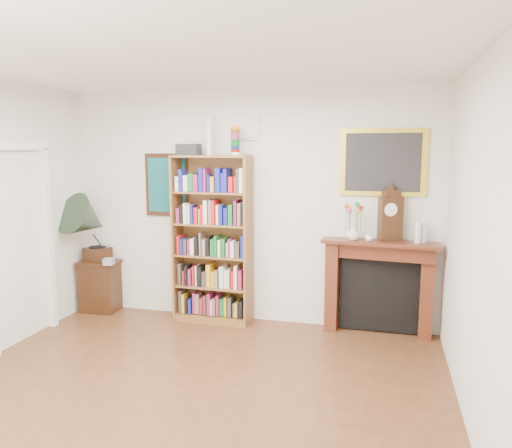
{
  "coord_description": "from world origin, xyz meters",
  "views": [
    {
      "loc": [
        1.58,
        -3.27,
        2.12
      ],
      "look_at": [
        0.32,
        1.6,
        1.34
      ],
      "focal_mm": 35.0,
      "sensor_mm": 36.0,
      "label": 1
    }
  ],
  "objects_px": {
    "side_cabinet": "(100,286)",
    "mantel_clock": "(390,216)",
    "gramophone": "(89,223)",
    "cd_stack": "(109,261)",
    "fireplace": "(379,279)",
    "bottle_right": "(423,233)",
    "flower_vase": "(353,233)",
    "teacup": "(369,238)",
    "bookshelf": "(212,230)",
    "bottle_left": "(418,232)"
  },
  "relations": [
    {
      "from": "mantel_clock",
      "to": "side_cabinet",
      "type": "bearing_deg",
      "value": 159.1
    },
    {
      "from": "bookshelf",
      "to": "flower_vase",
      "type": "height_order",
      "value": "bookshelf"
    },
    {
      "from": "mantel_clock",
      "to": "teacup",
      "type": "distance_m",
      "value": 0.34
    },
    {
      "from": "fireplace",
      "to": "bottle_left",
      "type": "height_order",
      "value": "bottle_left"
    },
    {
      "from": "bookshelf",
      "to": "fireplace",
      "type": "height_order",
      "value": "bookshelf"
    },
    {
      "from": "bottle_left",
      "to": "flower_vase",
      "type": "bearing_deg",
      "value": -178.55
    },
    {
      "from": "fireplace",
      "to": "mantel_clock",
      "type": "height_order",
      "value": "mantel_clock"
    },
    {
      "from": "flower_vase",
      "to": "teacup",
      "type": "distance_m",
      "value": 0.19
    },
    {
      "from": "bookshelf",
      "to": "gramophone",
      "type": "distance_m",
      "value": 1.59
    },
    {
      "from": "gramophone",
      "to": "cd_stack",
      "type": "distance_m",
      "value": 0.54
    },
    {
      "from": "fireplace",
      "to": "side_cabinet",
      "type": "bearing_deg",
      "value": -173.01
    },
    {
      "from": "cd_stack",
      "to": "mantel_clock",
      "type": "distance_m",
      "value": 3.45
    },
    {
      "from": "fireplace",
      "to": "gramophone",
      "type": "xyz_separation_m",
      "value": [
        -3.54,
        -0.23,
        0.54
      ]
    },
    {
      "from": "bookshelf",
      "to": "mantel_clock",
      "type": "xyz_separation_m",
      "value": [
        2.06,
        0.08,
        0.23
      ]
    },
    {
      "from": "fireplace",
      "to": "teacup",
      "type": "height_order",
      "value": "teacup"
    },
    {
      "from": "gramophone",
      "to": "flower_vase",
      "type": "xyz_separation_m",
      "value": [
        3.24,
        0.15,
        -0.01
      ]
    },
    {
      "from": "mantel_clock",
      "to": "bottle_right",
      "type": "bearing_deg",
      "value": -23.24
    },
    {
      "from": "fireplace",
      "to": "mantel_clock",
      "type": "xyz_separation_m",
      "value": [
        0.1,
        -0.01,
        0.73
      ]
    },
    {
      "from": "mantel_clock",
      "to": "cd_stack",
      "type": "bearing_deg",
      "value": 161.71
    },
    {
      "from": "bookshelf",
      "to": "side_cabinet",
      "type": "xyz_separation_m",
      "value": [
        -1.55,
        -0.01,
        -0.8
      ]
    },
    {
      "from": "bookshelf",
      "to": "cd_stack",
      "type": "relative_size",
      "value": 19.42
    },
    {
      "from": "side_cabinet",
      "to": "mantel_clock",
      "type": "distance_m",
      "value": 3.75
    },
    {
      "from": "bottle_right",
      "to": "teacup",
      "type": "bearing_deg",
      "value": -172.5
    },
    {
      "from": "cd_stack",
      "to": "bottle_left",
      "type": "distance_m",
      "value": 3.71
    },
    {
      "from": "fireplace",
      "to": "bottle_left",
      "type": "relative_size",
      "value": 5.45
    },
    {
      "from": "bottle_right",
      "to": "fireplace",
      "type": "bearing_deg",
      "value": 177.81
    },
    {
      "from": "teacup",
      "to": "fireplace",
      "type": "bearing_deg",
      "value": 36.99
    },
    {
      "from": "mantel_clock",
      "to": "flower_vase",
      "type": "distance_m",
      "value": 0.45
    },
    {
      "from": "bottle_right",
      "to": "side_cabinet",
      "type": "bearing_deg",
      "value": -178.78
    },
    {
      "from": "flower_vase",
      "to": "bottle_left",
      "type": "distance_m",
      "value": 0.7
    },
    {
      "from": "mantel_clock",
      "to": "bottle_left",
      "type": "bearing_deg",
      "value": -31.35
    },
    {
      "from": "flower_vase",
      "to": "mantel_clock",
      "type": "bearing_deg",
      "value": 9.19
    },
    {
      "from": "fireplace",
      "to": "flower_vase",
      "type": "distance_m",
      "value": 0.62
    },
    {
      "from": "gramophone",
      "to": "cd_stack",
      "type": "xyz_separation_m",
      "value": [
        0.27,
        -0.02,
        -0.47
      ]
    },
    {
      "from": "flower_vase",
      "to": "cd_stack",
      "type": "bearing_deg",
      "value": -176.67
    },
    {
      "from": "gramophone",
      "to": "bottle_right",
      "type": "bearing_deg",
      "value": 23.7
    },
    {
      "from": "bottle_left",
      "to": "fireplace",
      "type": "bearing_deg",
      "value": 171.52
    },
    {
      "from": "side_cabinet",
      "to": "flower_vase",
      "type": "distance_m",
      "value": 3.32
    },
    {
      "from": "mantel_clock",
      "to": "flower_vase",
      "type": "height_order",
      "value": "mantel_clock"
    },
    {
      "from": "bookshelf",
      "to": "bottle_right",
      "type": "distance_m",
      "value": 2.42
    },
    {
      "from": "bookshelf",
      "to": "bottle_left",
      "type": "distance_m",
      "value": 2.36
    },
    {
      "from": "bookshelf",
      "to": "bottle_left",
      "type": "height_order",
      "value": "bookshelf"
    },
    {
      "from": "cd_stack",
      "to": "bottle_left",
      "type": "bearing_deg",
      "value": 2.98
    },
    {
      "from": "flower_vase",
      "to": "side_cabinet",
      "type": "bearing_deg",
      "value": -179.55
    },
    {
      "from": "mantel_clock",
      "to": "teacup",
      "type": "height_order",
      "value": "mantel_clock"
    },
    {
      "from": "fireplace",
      "to": "bottle_right",
      "type": "height_order",
      "value": "bottle_right"
    },
    {
      "from": "gramophone",
      "to": "bottle_left",
      "type": "height_order",
      "value": "gramophone"
    },
    {
      "from": "teacup",
      "to": "mantel_clock",
      "type": "bearing_deg",
      "value": 20.26
    },
    {
      "from": "gramophone",
      "to": "bottle_right",
      "type": "distance_m",
      "value": 4.0
    },
    {
      "from": "cd_stack",
      "to": "teacup",
      "type": "relative_size",
      "value": 1.39
    }
  ]
}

